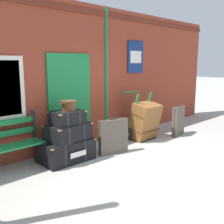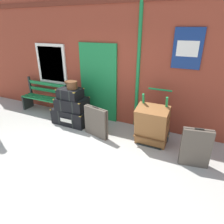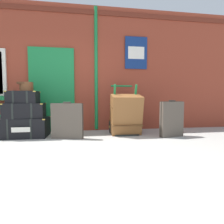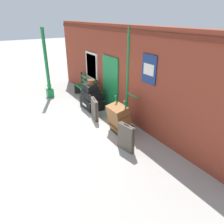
{
  "view_description": "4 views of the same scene",
  "coord_description": "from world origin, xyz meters",
  "px_view_note": "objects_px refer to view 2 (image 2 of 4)",
  "views": [
    {
      "loc": [
        -3.79,
        -2.35,
        1.91
      ],
      "look_at": [
        0.03,
        1.55,
        0.89
      ],
      "focal_mm": 42.74,
      "sensor_mm": 36.0,
      "label": 1
    },
    {
      "loc": [
        2.18,
        -2.14,
        2.49
      ],
      "look_at": [
        0.37,
        1.67,
        0.63
      ],
      "focal_mm": 31.45,
      "sensor_mm": 36.0,
      "label": 2
    },
    {
      "loc": [
        0.34,
        -2.49,
        0.85
      ],
      "look_at": [
        1.01,
        1.73,
        0.53
      ],
      "focal_mm": 30.06,
      "sensor_mm": 36.0,
      "label": 3
    },
    {
      "loc": [
        6.41,
        -1.62,
        3.47
      ],
      "look_at": [
        1.13,
        1.57,
        0.67
      ],
      "focal_mm": 34.32,
      "sensor_mm": 36.0,
      "label": 4
    }
  ],
  "objects_px": {
    "porters_trolley": "(153,130)",
    "steamer_trunk_middle": "(72,104)",
    "platform_bench": "(46,98)",
    "steamer_trunk_top": "(70,93)",
    "large_brown_trunk": "(152,125)",
    "suitcase_oxblood": "(196,148)",
    "steamer_trunk_base": "(73,115)",
    "suitcase_cream": "(96,122)",
    "round_hatbox": "(72,84)"
  },
  "relations": [
    {
      "from": "platform_bench",
      "to": "steamer_trunk_base",
      "type": "height_order",
      "value": "platform_bench"
    },
    {
      "from": "steamer_trunk_middle",
      "to": "steamer_trunk_top",
      "type": "distance_m",
      "value": 0.29
    },
    {
      "from": "steamer_trunk_base",
      "to": "steamer_trunk_middle",
      "type": "xyz_separation_m",
      "value": [
        0.04,
        -0.03,
        0.37
      ]
    },
    {
      "from": "porters_trolley",
      "to": "steamer_trunk_middle",
      "type": "bearing_deg",
      "value": -178.49
    },
    {
      "from": "platform_bench",
      "to": "steamer_trunk_top",
      "type": "distance_m",
      "value": 1.33
    },
    {
      "from": "suitcase_cream",
      "to": "suitcase_oxblood",
      "type": "relative_size",
      "value": 0.96
    },
    {
      "from": "steamer_trunk_middle",
      "to": "suitcase_cream",
      "type": "height_order",
      "value": "suitcase_cream"
    },
    {
      "from": "platform_bench",
      "to": "suitcase_cream",
      "type": "xyz_separation_m",
      "value": [
        2.15,
        -0.66,
        -0.07
      ]
    },
    {
      "from": "platform_bench",
      "to": "suitcase_oxblood",
      "type": "distance_m",
      "value": 4.47
    },
    {
      "from": "steamer_trunk_top",
      "to": "large_brown_trunk",
      "type": "xyz_separation_m",
      "value": [
        2.24,
        -0.1,
        -0.4
      ]
    },
    {
      "from": "large_brown_trunk",
      "to": "steamer_trunk_base",
      "type": "bearing_deg",
      "value": 176.21
    },
    {
      "from": "porters_trolley",
      "to": "suitcase_cream",
      "type": "bearing_deg",
      "value": -163.57
    },
    {
      "from": "steamer_trunk_base",
      "to": "platform_bench",
      "type": "bearing_deg",
      "value": 165.83
    },
    {
      "from": "platform_bench",
      "to": "suitcase_oxblood",
      "type": "relative_size",
      "value": 1.97
    },
    {
      "from": "large_brown_trunk",
      "to": "suitcase_oxblood",
      "type": "distance_m",
      "value": 1.02
    },
    {
      "from": "steamer_trunk_middle",
      "to": "suitcase_cream",
      "type": "relative_size",
      "value": 1.07
    },
    {
      "from": "platform_bench",
      "to": "steamer_trunk_base",
      "type": "bearing_deg",
      "value": -14.17
    },
    {
      "from": "round_hatbox",
      "to": "porters_trolley",
      "type": "xyz_separation_m",
      "value": [
        2.19,
        0.05,
        -0.84
      ]
    },
    {
      "from": "porters_trolley",
      "to": "steamer_trunk_top",
      "type": "bearing_deg",
      "value": -178.06
    },
    {
      "from": "porters_trolley",
      "to": "large_brown_trunk",
      "type": "xyz_separation_m",
      "value": [
        0.0,
        -0.18,
        0.21
      ]
    },
    {
      "from": "steamer_trunk_top",
      "to": "porters_trolley",
      "type": "relative_size",
      "value": 0.52
    },
    {
      "from": "steamer_trunk_middle",
      "to": "large_brown_trunk",
      "type": "relative_size",
      "value": 0.88
    },
    {
      "from": "steamer_trunk_top",
      "to": "large_brown_trunk",
      "type": "height_order",
      "value": "steamer_trunk_top"
    },
    {
      "from": "steamer_trunk_base",
      "to": "round_hatbox",
      "type": "bearing_deg",
      "value": -16.77
    },
    {
      "from": "porters_trolley",
      "to": "suitcase_cream",
      "type": "height_order",
      "value": "porters_trolley"
    },
    {
      "from": "steamer_trunk_top",
      "to": "suitcase_oxblood",
      "type": "bearing_deg",
      "value": -8.49
    },
    {
      "from": "steamer_trunk_middle",
      "to": "round_hatbox",
      "type": "height_order",
      "value": "round_hatbox"
    },
    {
      "from": "round_hatbox",
      "to": "suitcase_cream",
      "type": "distance_m",
      "value": 1.2
    },
    {
      "from": "platform_bench",
      "to": "porters_trolley",
      "type": "height_order",
      "value": "porters_trolley"
    },
    {
      "from": "steamer_trunk_base",
      "to": "steamer_trunk_middle",
      "type": "bearing_deg",
      "value": -37.69
    },
    {
      "from": "porters_trolley",
      "to": "suitcase_cream",
      "type": "xyz_separation_m",
      "value": [
        -1.31,
        -0.38,
        0.1
      ]
    },
    {
      "from": "platform_bench",
      "to": "round_hatbox",
      "type": "distance_m",
      "value": 1.46
    },
    {
      "from": "steamer_trunk_top",
      "to": "suitcase_cream",
      "type": "xyz_separation_m",
      "value": [
        0.94,
        -0.31,
        -0.5
      ]
    },
    {
      "from": "steamer_trunk_top",
      "to": "suitcase_cream",
      "type": "relative_size",
      "value": 0.79
    },
    {
      "from": "suitcase_cream",
      "to": "steamer_trunk_middle",
      "type": "bearing_deg",
      "value": 160.43
    },
    {
      "from": "steamer_trunk_top",
      "to": "round_hatbox",
      "type": "relative_size",
      "value": 1.86
    },
    {
      "from": "suitcase_oxblood",
      "to": "steamer_trunk_base",
      "type": "bearing_deg",
      "value": 170.74
    },
    {
      "from": "round_hatbox",
      "to": "suitcase_oxblood",
      "type": "relative_size",
      "value": 0.41
    },
    {
      "from": "steamer_trunk_base",
      "to": "suitcase_oxblood",
      "type": "distance_m",
      "value": 3.25
    },
    {
      "from": "steamer_trunk_middle",
      "to": "suitcase_cream",
      "type": "distance_m",
      "value": 1.0
    },
    {
      "from": "large_brown_trunk",
      "to": "suitcase_cream",
      "type": "relative_size",
      "value": 1.22
    },
    {
      "from": "porters_trolley",
      "to": "suitcase_oxblood",
      "type": "relative_size",
      "value": 1.45
    },
    {
      "from": "steamer_trunk_top",
      "to": "suitcase_oxblood",
      "type": "height_order",
      "value": "steamer_trunk_top"
    },
    {
      "from": "steamer_trunk_top",
      "to": "round_hatbox",
      "type": "distance_m",
      "value": 0.25
    },
    {
      "from": "porters_trolley",
      "to": "large_brown_trunk",
      "type": "height_order",
      "value": "porters_trolley"
    },
    {
      "from": "steamer_trunk_middle",
      "to": "porters_trolley",
      "type": "relative_size",
      "value": 0.71
    },
    {
      "from": "suitcase_cream",
      "to": "large_brown_trunk",
      "type": "bearing_deg",
      "value": 8.97
    },
    {
      "from": "steamer_trunk_base",
      "to": "steamer_trunk_top",
      "type": "distance_m",
      "value": 0.66
    },
    {
      "from": "suitcase_cream",
      "to": "steamer_trunk_base",
      "type": "bearing_deg",
      "value": 159.59
    },
    {
      "from": "steamer_trunk_base",
      "to": "large_brown_trunk",
      "type": "bearing_deg",
      "value": -3.79
    }
  ]
}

